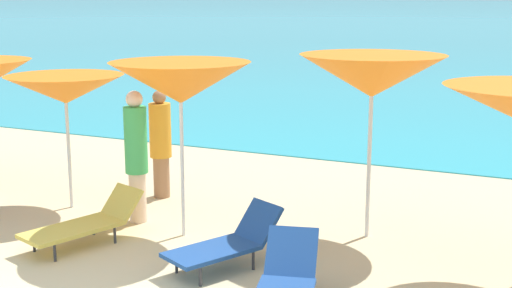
# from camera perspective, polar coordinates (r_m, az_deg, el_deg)

# --- Properties ---
(ground_plane) EXTENTS (50.00, 100.00, 0.30)m
(ground_plane) POSITION_cam_1_polar(r_m,az_deg,el_deg) (16.23, 7.61, 0.18)
(ground_plane) COLOR beige
(umbrella_3) EXTENTS (1.80, 1.80, 2.02)m
(umbrella_3) POSITION_cam_1_polar(r_m,az_deg,el_deg) (10.67, -15.34, 4.32)
(umbrella_3) COLOR silver
(umbrella_3) RESTS_ON ground_plane
(umbrella_4) EXTENTS (1.97, 1.97, 2.34)m
(umbrella_4) POSITION_cam_1_polar(r_m,az_deg,el_deg) (9.04, -6.21, 5.00)
(umbrella_4) COLOR silver
(umbrella_4) RESTS_ON ground_plane
(umbrella_5) EXTENTS (2.08, 2.08, 2.43)m
(umbrella_5) POSITION_cam_1_polar(r_m,az_deg,el_deg) (9.06, 9.48, 5.50)
(umbrella_5) COLOR silver
(umbrella_5) RESTS_ON ground_plane
(lounge_chair_3) EXTENTS (1.04, 1.68, 0.64)m
(lounge_chair_3) POSITION_cam_1_polar(r_m,az_deg,el_deg) (9.32, -13.77, -6.24)
(lounge_chair_3) COLOR #D8BF4C
(lounge_chair_3) RESTS_ON ground_plane
(lounge_chair_5) EXTENTS (1.13, 1.53, 0.69)m
(lounge_chair_5) POSITION_cam_1_polar(r_m,az_deg,el_deg) (8.29, -2.41, -8.02)
(lounge_chair_5) COLOR #1E478C
(lounge_chair_5) RESTS_ON ground_plane
(lounge_chair_6) EXTENTS (0.93, 1.64, 0.68)m
(lounge_chair_6) POSITION_cam_1_polar(r_m,az_deg,el_deg) (7.20, 2.37, -11.42)
(lounge_chair_6) COLOR #1E478C
(lounge_chair_6) RESTS_ON ground_plane
(beachgoer_0) EXTENTS (0.34, 0.34, 1.72)m
(beachgoer_0) POSITION_cam_1_polar(r_m,az_deg,el_deg) (11.10, -7.82, 0.20)
(beachgoer_0) COLOR #A3704C
(beachgoer_0) RESTS_ON ground_plane
(beachgoer_2) EXTENTS (0.32, 0.32, 1.88)m
(beachgoer_2) POSITION_cam_1_polar(r_m,az_deg,el_deg) (9.89, -9.78, -0.69)
(beachgoer_2) COLOR beige
(beachgoer_2) RESTS_ON ground_plane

